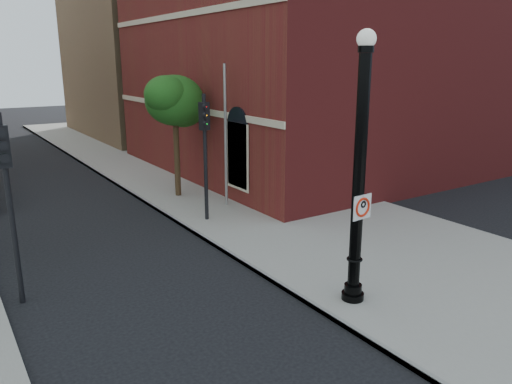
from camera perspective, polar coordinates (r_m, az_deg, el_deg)
ground at (r=10.34m, az=0.58°, el=-17.91°), size 120.00×120.00×0.00m
sidewalk_right at (r=21.09m, az=-1.05°, el=-0.37°), size 8.00×60.00×0.12m
curb_edge at (r=19.35m, az=-10.99°, el=-2.03°), size 0.10×60.00×0.14m
brick_wall_building at (r=29.76m, az=11.62°, el=15.83°), size 22.30×16.30×12.50m
bg_building_tan_b at (r=42.68m, az=-4.25°, el=16.69°), size 22.00×14.00×14.00m
lamppost at (r=11.34m, az=11.64°, el=0.66°), size 0.53×0.53×6.23m
no_parking_sign at (r=11.34m, az=12.06°, el=-1.68°), size 0.57×0.09×0.57m
traffic_signal_left at (r=12.44m, az=-26.61°, el=1.39°), size 0.29×0.37×4.51m
traffic_signal_right at (r=17.17m, az=-5.86°, el=6.22°), size 0.34×0.39×4.51m
utility_pole at (r=19.00m, az=-3.49°, el=6.17°), size 0.11×0.11×5.48m
street_tree_c at (r=20.55m, az=-9.25°, el=10.14°), size 2.80×2.53×5.04m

